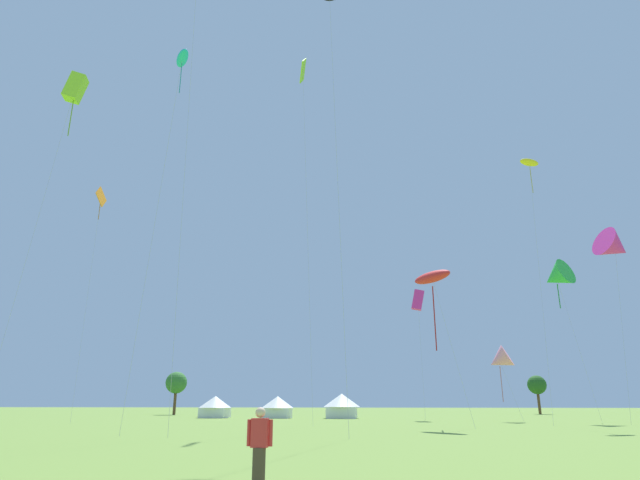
% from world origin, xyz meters
% --- Properties ---
extents(kite_pink_delta, '(3.45, 3.71, 7.55)m').
position_xyz_m(kite_pink_delta, '(16.11, 52.34, 6.02)').
color(kite_pink_delta, pink).
rests_on(kite_pink_delta, ground).
extents(kite_magenta_box, '(1.68, 2.73, 14.92)m').
position_xyz_m(kite_magenta_box, '(8.49, 58.54, 13.65)').
color(kite_magenta_box, '#E02DA3').
rests_on(kite_magenta_box, ground).
extents(kite_lime_diamond, '(1.73, 3.11, 35.42)m').
position_xyz_m(kite_lime_diamond, '(-2.74, 39.80, 33.57)').
color(kite_lime_diamond, '#99DB2D').
rests_on(kite_lime_diamond, ground).
extents(kite_lime_box, '(2.46, 2.68, 26.12)m').
position_xyz_m(kite_lime_box, '(-18.33, 27.07, 24.90)').
color(kite_lime_box, '#99DB2D').
rests_on(kite_lime_box, ground).
extents(kite_cyan_parafoil, '(2.26, 2.36, 25.91)m').
position_xyz_m(kite_cyan_parafoil, '(-9.15, 25.39, 25.44)').
color(kite_cyan_parafoil, '#1EB7CC').
rests_on(kite_cyan_parafoil, ground).
extents(kite_orange_diamond, '(1.35, 3.25, 24.24)m').
position_xyz_m(kite_orange_diamond, '(-25.35, 43.97, 22.67)').
color(kite_orange_diamond, orange).
rests_on(kite_orange_diamond, ground).
extents(kite_green_delta, '(4.37, 4.39, 16.32)m').
position_xyz_m(kite_green_delta, '(22.66, 51.73, 14.53)').
color(kite_green_delta, green).
rests_on(kite_green_delta, ground).
extents(kite_red_parafoil, '(4.17, 4.01, 12.16)m').
position_xyz_m(kite_red_parafoil, '(8.49, 36.88, 11.48)').
color(kite_red_parafoil, red).
rests_on(kite_red_parafoil, ground).
extents(kite_yellow_parafoil, '(2.40, 1.95, 24.54)m').
position_xyz_m(kite_yellow_parafoil, '(19.03, 43.52, 24.05)').
color(kite_yellow_parafoil, yellow).
rests_on(kite_yellow_parafoil, ground).
extents(kite_magenta_delta, '(4.36, 4.04, 17.88)m').
position_xyz_m(kite_magenta_delta, '(26.53, 45.92, 15.99)').
color(kite_magenta_delta, '#E02DA3').
rests_on(kite_magenta_delta, ground).
extents(person_spectator, '(0.57, 0.28, 1.73)m').
position_xyz_m(person_spectator, '(2.01, 6.36, 0.85)').
color(person_spectator, '#473828').
rests_on(person_spectator, ground).
extents(festival_tent_center, '(4.00, 4.00, 2.60)m').
position_xyz_m(festival_tent_center, '(-16.91, 60.99, 1.44)').
color(festival_tent_center, white).
rests_on(festival_tent_center, ground).
extents(festival_tent_left, '(3.94, 3.94, 2.56)m').
position_xyz_m(festival_tent_left, '(-9.00, 60.99, 1.42)').
color(festival_tent_left, white).
rests_on(festival_tent_left, ground).
extents(festival_tent_right, '(4.39, 4.39, 2.86)m').
position_xyz_m(festival_tent_right, '(-1.11, 60.99, 1.58)').
color(festival_tent_right, white).
rests_on(festival_tent_right, ground).
extents(tree_distant_left, '(3.32, 3.32, 6.47)m').
position_xyz_m(tree_distant_left, '(-28.68, 76.96, 4.76)').
color(tree_distant_left, brown).
rests_on(tree_distant_left, ground).
extents(tree_distant_right, '(3.02, 3.02, 6.12)m').
position_xyz_m(tree_distant_right, '(28.77, 88.64, 4.54)').
color(tree_distant_right, brown).
rests_on(tree_distant_right, ground).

